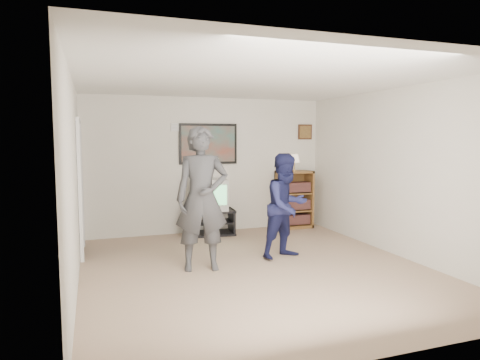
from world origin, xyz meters
TOP-DOWN VIEW (x-y plane):
  - room_shell at (0.00, 0.35)m, footprint 4.51×5.00m
  - media_stand at (-0.07, 2.23)m, footprint 0.96×0.59m
  - crt_television at (-0.08, 2.23)m, footprint 0.74×0.65m
  - bookshelf at (1.68, 2.28)m, footprint 0.68×0.39m
  - table_lamp at (1.67, 2.27)m, footprint 0.20×0.20m
  - person_tall at (-0.68, 0.26)m, footprint 0.76×0.56m
  - person_short at (0.63, 0.41)m, footprint 0.89×0.77m
  - controller_left at (-0.64, 0.43)m, footprint 0.06×0.12m
  - controller_right at (0.63, 0.62)m, footprint 0.09×0.13m
  - poster at (0.00, 2.48)m, footprint 1.10×0.03m
  - air_vent at (-0.55, 2.48)m, footprint 0.28×0.02m
  - small_picture at (2.00, 2.48)m, footprint 0.30×0.03m
  - doorway at (-2.23, 1.60)m, footprint 0.03×0.85m

SIDE VIEW (x-z plane):
  - media_stand at x=-0.07m, z-range 0.00..0.46m
  - bookshelf at x=1.68m, z-range 0.00..1.12m
  - crt_television at x=-0.08m, z-range 0.46..1.02m
  - person_short at x=0.63m, z-range 0.00..1.54m
  - person_tall at x=-0.68m, z-range 0.00..1.91m
  - controller_right at x=0.63m, z-range 0.94..0.98m
  - doorway at x=-2.23m, z-range 0.00..2.00m
  - room_shell at x=0.00m, z-range 0.00..2.50m
  - controller_left at x=-0.64m, z-range 1.24..1.27m
  - table_lamp at x=1.67m, z-range 1.12..1.45m
  - poster at x=0.00m, z-range 1.27..2.02m
  - small_picture at x=2.00m, z-range 1.73..2.03m
  - air_vent at x=-0.55m, z-range 1.88..2.02m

